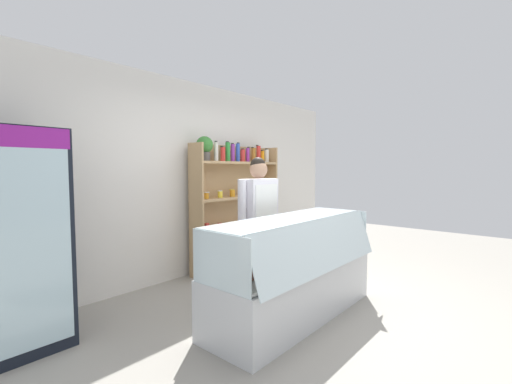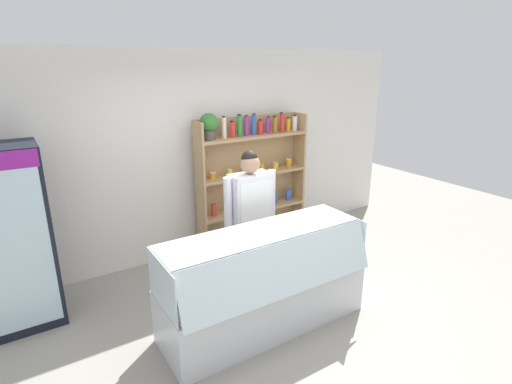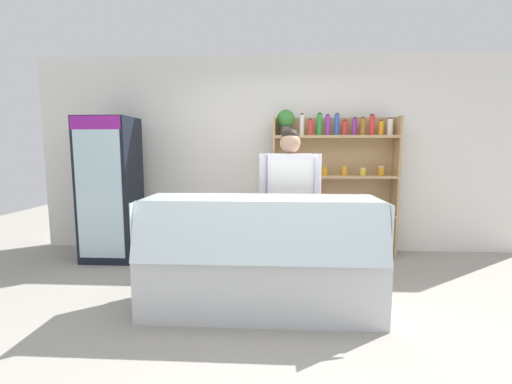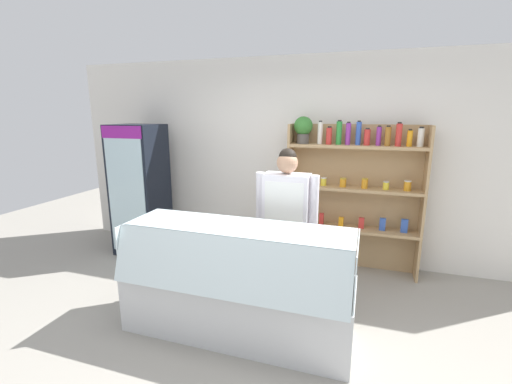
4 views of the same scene
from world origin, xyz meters
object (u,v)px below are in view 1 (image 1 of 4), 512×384
deli_display_case (294,286)px  shop_clerk (259,213)px  shelving_unit (233,196)px  drinks_fridge (19,241)px

deli_display_case → shop_clerk: size_ratio=1.26×
shelving_unit → deli_display_case: 2.05m
deli_display_case → drinks_fridge: bearing=145.9°
shelving_unit → shop_clerk: bearing=-120.1°
deli_display_case → shop_clerk: bearing=68.2°
shelving_unit → shop_clerk: shelving_unit is taller
shelving_unit → shop_clerk: (-0.57, -0.99, -0.12)m
shelving_unit → deli_display_case: size_ratio=0.94×
shelving_unit → shop_clerk: 1.15m
drinks_fridge → deli_display_case: (1.99, -1.35, -0.60)m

